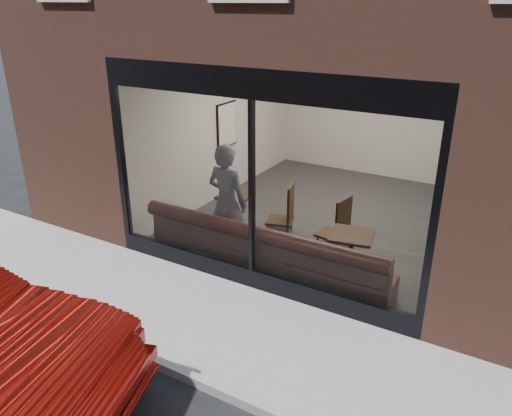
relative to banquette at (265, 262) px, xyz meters
The scene contains 21 objects.
ground 2.46m from the banquette, 90.00° to the right, with size 120.00×120.00×0.00m, color black.
sidewalk_near 1.47m from the banquette, 90.00° to the right, with size 40.00×2.00×0.01m, color gray.
kerb_near 2.51m from the banquette, 90.00° to the right, with size 40.00×0.10×0.12m, color gray.
host_building_pier_left 6.84m from the banquette, 124.05° to the left, with size 2.50×12.00×3.20m, color brown.
host_building_backfill 8.66m from the banquette, 90.00° to the left, with size 5.00×6.00×3.20m, color brown.
cafe_floor 2.56m from the banquette, 90.00° to the left, with size 6.00×6.00×0.00m, color #2D2D30.
cafe_ceiling 3.91m from the banquette, 90.00° to the left, with size 6.00×6.00×0.00m, color white.
cafe_wall_back 5.71m from the banquette, 90.00° to the left, with size 5.00×5.00×0.00m, color silver.
cafe_wall_left 3.82m from the banquette, 134.32° to the left, with size 6.00×6.00×0.00m, color silver.
cafe_wall_right 3.82m from the banquette, 45.68° to the left, with size 6.00×6.00×0.00m, color silver.
storefront_kick 0.41m from the banquette, 90.00° to the right, with size 5.00×0.10×0.30m, color black.
storefront_header 2.80m from the banquette, 90.00° to the right, with size 5.00×0.10×0.40m, color black.
storefront_mullion 1.38m from the banquette, 90.00° to the right, with size 0.06×0.10×2.50m, color black.
storefront_glass 1.39m from the banquette, 90.00° to the right, with size 4.80×4.80×0.00m, color white.
banquette is the anchor object (origin of this frame).
person 1.15m from the banquette, 164.27° to the left, with size 0.71×0.47×1.95m, color #8CA3C1.
cafe_table_left 1.69m from the banquette, 138.92° to the left, with size 0.56×0.56×0.04m, color black.
cafe_table_right 1.39m from the banquette, 25.18° to the left, with size 0.63×0.63×0.04m, color black.
cafe_chair_left 1.56m from the banquette, 109.45° to the left, with size 0.46×0.46×0.04m, color black.
cafe_chair_right 1.52m from the banquette, 69.42° to the left, with size 0.47×0.47×0.05m, color black.
wall_poster 3.88m from the banquette, 132.13° to the left, with size 0.02×0.66×0.88m, color white.
Camera 1 is at (3.31, -3.50, 3.99)m, focal length 35.00 mm.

